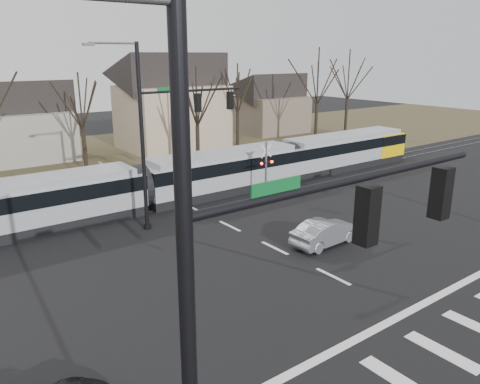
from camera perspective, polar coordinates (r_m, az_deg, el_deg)
ground at (r=20.56m, az=15.47°, el=-11.91°), size 140.00×140.00×0.00m
grass_verge at (r=46.22m, az=-17.29°, el=3.73°), size 140.00×28.00×0.01m
crosswalk at (r=18.77m, az=25.42°, el=-15.90°), size 27.00×2.60×0.01m
stop_line at (r=19.68m, az=19.68°, el=-13.66°), size 28.00×0.35×0.01m
lane_dashes at (r=31.99m, az=-7.50°, el=-1.10°), size 0.18×30.00×0.01m
rail_pair at (r=31.82m, az=-7.32°, el=-1.15°), size 90.00×1.52×0.06m
tram at (r=33.36m, az=-2.23°, el=2.65°), size 39.42×2.93×2.99m
sedan at (r=24.83m, az=10.40°, el=-4.83°), size 1.82×4.22×1.34m
signal_pole_near_left at (r=7.47m, az=4.65°, el=-14.61°), size 9.28×0.44×10.20m
signal_pole_far at (r=26.59m, az=-8.78°, el=7.89°), size 9.28×0.44×10.20m
rail_crossing_signal at (r=31.65m, az=3.18°, el=2.36°), size 1.08×0.36×4.00m
tree_row at (r=40.64m, az=-12.29°, el=9.60°), size 59.20×7.20×10.00m
house_b at (r=48.09m, az=-24.99°, el=8.22°), size 8.64×7.56×7.65m
house_c at (r=49.96m, az=-8.31°, el=11.27°), size 10.80×8.64×10.10m
house_d at (r=60.19m, az=3.66°, el=11.04°), size 8.64×7.56×7.65m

